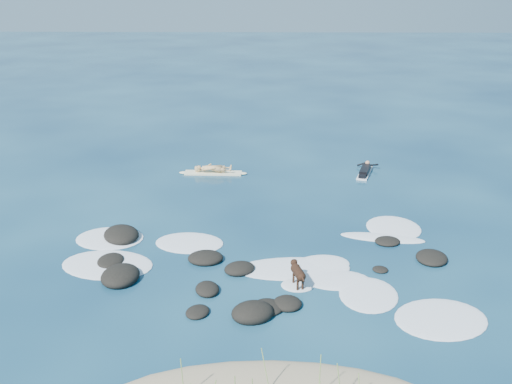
{
  "coord_description": "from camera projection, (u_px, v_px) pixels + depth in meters",
  "views": [
    {
      "loc": [
        -0.2,
        -18.41,
        9.63
      ],
      "look_at": [
        -0.65,
        4.0,
        0.9
      ],
      "focal_mm": 40.0,
      "sensor_mm": 36.0,
      "label": 1
    }
  ],
  "objects": [
    {
      "name": "reef_rocks",
      "position": [
        208.0,
        268.0,
        19.5
      ],
      "size": [
        13.18,
        7.02,
        0.58
      ],
      "color": "black",
      "rests_on": "ground"
    },
    {
      "name": "breaking_foam",
      "position": [
        278.0,
        264.0,
        20.04
      ],
      "size": [
        14.23,
        9.12,
        0.12
      ],
      "color": "white",
      "rests_on": "ground"
    },
    {
      "name": "paddling_surfer_rig",
      "position": [
        365.0,
        171.0,
        28.9
      ],
      "size": [
        1.39,
        2.5,
        0.44
      ],
      "rotation": [
        0.0,
        0.0,
        1.27
      ],
      "color": "white",
      "rests_on": "ground"
    },
    {
      "name": "dog",
      "position": [
        298.0,
        272.0,
        18.43
      ],
      "size": [
        0.53,
        1.25,
        0.81
      ],
      "rotation": [
        0.0,
        0.0,
        1.84
      ],
      "color": "black",
      "rests_on": "ground"
    },
    {
      "name": "ground",
      "position": [
        272.0,
        255.0,
        20.64
      ],
      "size": [
        160.0,
        160.0,
        0.0
      ],
      "primitive_type": "plane",
      "color": "#0A2642",
      "rests_on": "ground"
    },
    {
      "name": "standing_surfer_rig",
      "position": [
        213.0,
        159.0,
        28.61
      ],
      "size": [
        3.46,
        0.69,
        1.97
      ],
      "rotation": [
        0.0,
        0.0,
        -0.02
      ],
      "color": "#F9F5C7",
      "rests_on": "ground"
    }
  ]
}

